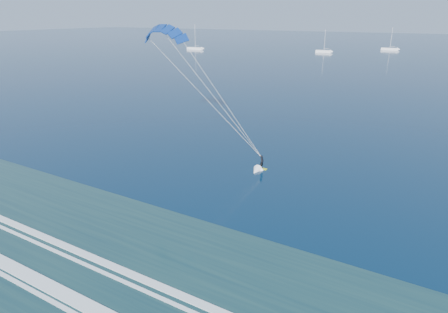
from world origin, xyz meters
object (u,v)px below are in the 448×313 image
object	(u,v)px
kitesurfer_rig	(210,92)
sailboat_1	(324,51)
sailboat_2	(390,49)
sailboat_0	(195,48)

from	to	relation	value
kitesurfer_rig	sailboat_1	world-z (taller)	kitesurfer_rig
kitesurfer_rig	sailboat_2	world-z (taller)	kitesurfer_rig
sailboat_0	sailboat_1	xyz separation A→B (m)	(65.70, 18.13, -0.01)
sailboat_0	sailboat_2	size ratio (longest dim) A/B	1.13
sailboat_0	sailboat_2	bearing A→B (deg)	28.82
sailboat_0	sailboat_1	distance (m)	68.15
kitesurfer_rig	sailboat_0	bearing A→B (deg)	125.65
sailboat_2	kitesurfer_rig	bearing A→B (deg)	-86.59
sailboat_0	sailboat_2	distance (m)	104.36
sailboat_1	sailboat_2	world-z (taller)	sailboat_2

